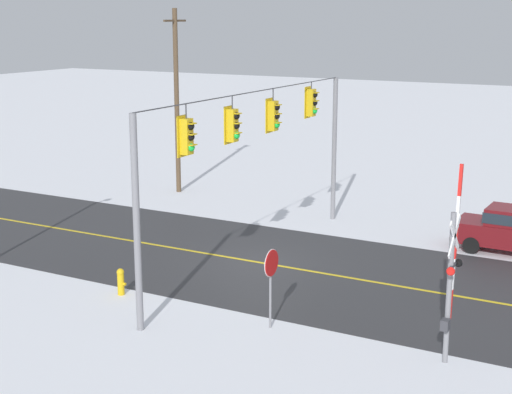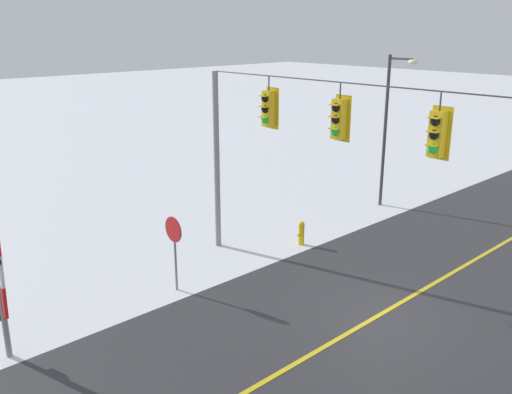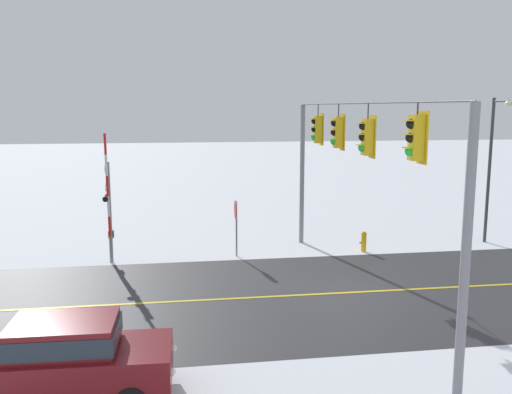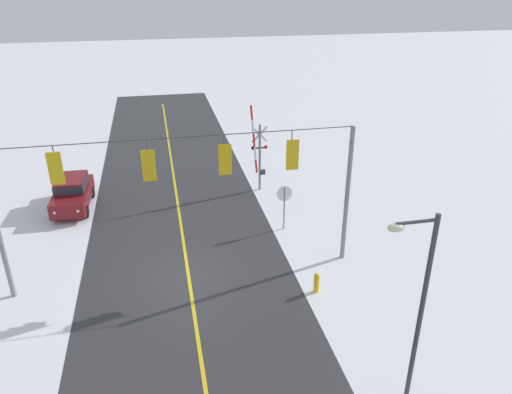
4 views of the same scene
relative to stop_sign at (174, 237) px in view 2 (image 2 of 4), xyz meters
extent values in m
plane|color=white|center=(5.09, 3.21, -1.71)|extent=(160.00, 160.00, 0.00)
cube|color=#303033|center=(5.09, 9.21, -1.71)|extent=(9.00, 80.00, 0.01)
cube|color=gold|center=(5.09, 9.21, -1.70)|extent=(0.14, 72.00, 0.01)
cylinder|color=gray|center=(-1.91, 3.21, 1.39)|extent=(0.20, 0.20, 6.20)
cylinder|color=#38383D|center=(5.09, 3.21, 4.49)|extent=(14.00, 0.04, 0.04)
cylinder|color=#38383D|center=(0.66, 3.21, 4.27)|extent=(0.04, 0.04, 0.44)
cube|color=gold|center=(0.66, 3.21, 3.51)|extent=(0.34, 0.28, 1.08)
cube|color=gold|center=(0.66, 3.37, 3.51)|extent=(0.52, 0.03, 1.26)
sphere|color=black|center=(0.66, 3.06, 3.83)|extent=(0.24, 0.24, 0.24)
cube|color=gold|center=(0.66, 2.99, 3.91)|extent=(0.26, 0.16, 0.03)
sphere|color=black|center=(0.66, 3.06, 3.51)|extent=(0.24, 0.24, 0.24)
cube|color=gold|center=(0.66, 2.99, 3.59)|extent=(0.26, 0.16, 0.03)
sphere|color=green|center=(0.66, 3.06, 3.19)|extent=(0.24, 0.24, 0.24)
cube|color=gold|center=(0.66, 2.99, 3.27)|extent=(0.26, 0.16, 0.03)
cylinder|color=#38383D|center=(3.37, 3.21, 4.27)|extent=(0.04, 0.04, 0.44)
cube|color=gold|center=(3.37, 3.21, 3.51)|extent=(0.34, 0.28, 1.08)
cube|color=gold|center=(3.37, 3.37, 3.51)|extent=(0.52, 0.03, 1.26)
sphere|color=black|center=(3.37, 3.06, 3.83)|extent=(0.24, 0.24, 0.24)
cube|color=gold|center=(3.37, 2.99, 3.91)|extent=(0.26, 0.16, 0.03)
sphere|color=black|center=(3.37, 3.06, 3.51)|extent=(0.24, 0.24, 0.24)
cube|color=gold|center=(3.37, 2.99, 3.59)|extent=(0.26, 0.16, 0.03)
sphere|color=green|center=(3.37, 3.06, 3.19)|extent=(0.24, 0.24, 0.24)
cube|color=gold|center=(3.37, 2.99, 3.27)|extent=(0.26, 0.16, 0.03)
cylinder|color=#38383D|center=(6.29, 3.21, 4.26)|extent=(0.04, 0.04, 0.44)
cube|color=gold|center=(6.29, 3.21, 3.50)|extent=(0.34, 0.28, 1.08)
cube|color=gold|center=(6.29, 3.37, 3.50)|extent=(0.52, 0.03, 1.26)
sphere|color=black|center=(6.29, 3.06, 3.82)|extent=(0.24, 0.24, 0.24)
cube|color=gold|center=(6.29, 2.99, 3.91)|extent=(0.26, 0.16, 0.03)
sphere|color=black|center=(6.29, 3.06, 3.50)|extent=(0.24, 0.24, 0.24)
cube|color=gold|center=(6.29, 2.99, 3.59)|extent=(0.26, 0.16, 0.03)
sphere|color=green|center=(6.29, 3.06, 3.18)|extent=(0.24, 0.24, 0.24)
cube|color=gold|center=(6.29, 2.99, 3.27)|extent=(0.26, 0.16, 0.03)
cylinder|color=gray|center=(0.00, 0.02, -0.56)|extent=(0.07, 0.07, 2.30)
cylinder|color=#B71414|center=(0.00, -0.02, 0.24)|extent=(0.76, 0.03, 0.76)
cylinder|color=white|center=(0.00, 0.00, 0.24)|extent=(0.80, 0.01, 0.80)
cube|color=red|center=(0.36, -4.99, -0.21)|extent=(0.17, 0.08, 0.81)
cube|color=white|center=(0.43, -4.99, 0.60)|extent=(0.17, 0.08, 0.81)
cube|color=#38383D|center=(-0.03, -4.99, -0.61)|extent=(0.28, 0.20, 0.28)
cylinder|color=#38383D|center=(-0.71, 11.51, 1.54)|extent=(0.14, 0.14, 6.50)
cylinder|color=#38383D|center=(-0.16, 11.51, 4.64)|extent=(1.10, 0.09, 0.09)
ellipsoid|color=beige|center=(0.39, 11.51, 4.54)|extent=(0.44, 0.28, 0.22)
cylinder|color=gold|center=(0.08, 5.47, -1.36)|extent=(0.22, 0.22, 0.70)
sphere|color=gold|center=(0.08, 5.47, -0.95)|extent=(0.24, 0.24, 0.24)
cylinder|color=gold|center=(0.08, 5.33, -1.33)|extent=(0.09, 0.10, 0.09)
camera|label=1|loc=(-18.25, -9.44, 6.99)|focal=53.73mm
camera|label=2|loc=(12.79, -8.64, 5.92)|focal=39.12mm
camera|label=3|loc=(21.89, -2.48, 4.37)|focal=38.54mm
camera|label=4|loc=(5.86, 20.93, 10.21)|focal=34.08mm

